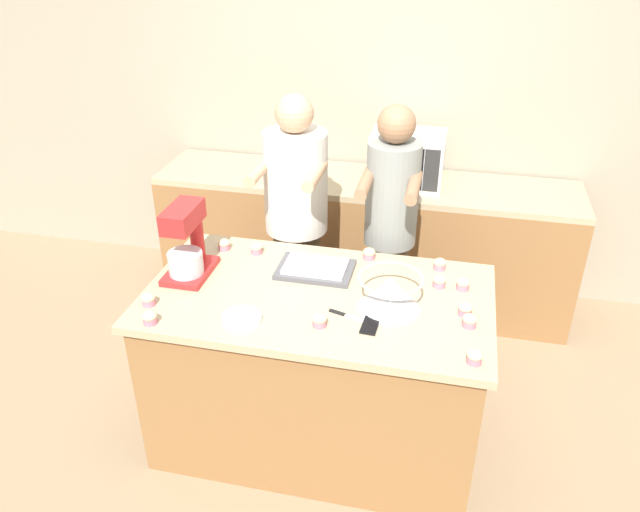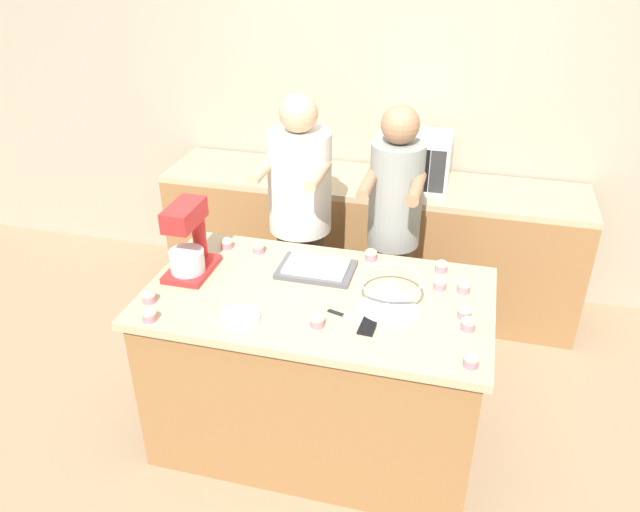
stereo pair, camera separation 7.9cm
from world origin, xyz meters
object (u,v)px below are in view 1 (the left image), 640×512
at_px(cupcake_3, 470,321).
at_px(cupcake_10, 463,284).
at_px(baking_tray, 315,269).
at_px(cupcake_11, 440,264).
at_px(cupcake_5, 256,248).
at_px(cupcake_8, 465,309).
at_px(knife, 348,316).
at_px(person_left, 297,229).
at_px(cupcake_1, 439,281).
at_px(cupcake_9, 224,244).
at_px(cell_phone, 371,324).
at_px(stand_mixer, 187,245).
at_px(cupcake_0, 148,299).
at_px(microwave_oven, 407,159).
at_px(cupcake_2, 475,357).
at_px(person_right, 389,238).
at_px(small_plate, 242,318).
at_px(cupcake_6, 319,320).
at_px(mixing_bowl, 390,292).
at_px(cupcake_4, 150,318).
at_px(cupcake_7, 369,254).

xyz_separation_m(cupcake_3, cupcake_10, (-0.04, 0.30, 0.00)).
bearing_deg(baking_tray, cupcake_11, 15.19).
xyz_separation_m(cupcake_5, cupcake_8, (1.08, -0.33, 0.00)).
bearing_deg(knife, cupcake_10, 35.26).
relative_size(baking_tray, cupcake_5, 5.81).
bearing_deg(baking_tray, person_left, 114.72).
distance_m(cupcake_1, cupcake_9, 1.14).
bearing_deg(cell_phone, cupcake_11, 64.64).
bearing_deg(stand_mixer, cupcake_8, -2.46).
bearing_deg(knife, cupcake_5, 141.20).
distance_m(cupcake_0, cupcake_10, 1.47).
bearing_deg(person_left, cell_phone, -57.44).
relative_size(microwave_oven, cupcake_10, 7.21).
distance_m(cupcake_2, cupcake_9, 1.47).
xyz_separation_m(person_right, small_plate, (-0.53, -0.97, 0.04)).
distance_m(person_right, cupcake_6, 0.96).
relative_size(person_left, cell_phone, 11.15).
bearing_deg(cell_phone, mixing_bowl, 68.71).
xyz_separation_m(cupcake_5, cupcake_9, (-0.18, 0.00, 0.00)).
relative_size(small_plate, knife, 0.82).
distance_m(baking_tray, cupcake_3, 0.82).
height_order(knife, cupcake_1, cupcake_1).
distance_m(mixing_bowl, cupcake_4, 1.07).
relative_size(person_left, mixing_bowl, 5.58).
xyz_separation_m(mixing_bowl, cupcake_10, (0.32, 0.23, -0.06)).
distance_m(person_left, cupcake_3, 1.27).
height_order(cupcake_6, cupcake_8, same).
height_order(person_right, cupcake_0, person_right).
distance_m(stand_mixer, cupcake_7, 0.92).
xyz_separation_m(cupcake_4, cupcake_5, (0.26, 0.71, 0.00)).
bearing_deg(baking_tray, cupcake_5, 161.46).
relative_size(person_right, small_plate, 9.13).
xyz_separation_m(person_left, cupcake_10, (0.95, -0.50, 0.06)).
distance_m(cell_phone, cupcake_10, 0.55).
height_order(cupcake_4, cupcake_9, same).
relative_size(stand_mixer, baking_tray, 0.99).
xyz_separation_m(stand_mixer, cupcake_3, (1.36, -0.14, -0.13)).
height_order(cupcake_3, cupcake_7, same).
relative_size(mixing_bowl, cell_phone, 2.00).
bearing_deg(cupcake_8, cupcake_5, 162.88).
bearing_deg(cell_phone, person_left, 122.56).
xyz_separation_m(cupcake_4, cupcake_10, (1.33, 0.59, 0.00)).
bearing_deg(person_left, knife, -61.39).
height_order(microwave_oven, cupcake_2, microwave_oven).
xyz_separation_m(small_plate, cupcake_4, (-0.38, -0.11, 0.02)).
bearing_deg(cupcake_4, mixing_bowl, 19.45).
xyz_separation_m(person_right, cupcake_5, (-0.66, -0.38, 0.06)).
distance_m(cupcake_5, cupcake_6, 0.73).
distance_m(knife, cupcake_3, 0.53).
relative_size(mixing_bowl, baking_tray, 0.79).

